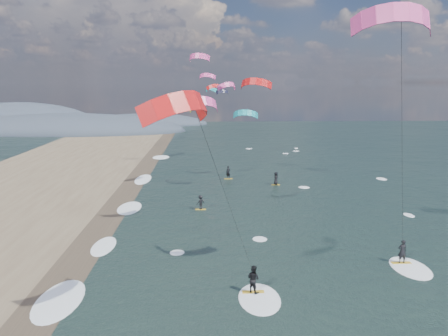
{
  "coord_description": "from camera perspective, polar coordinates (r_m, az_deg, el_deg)",
  "views": [
    {
      "loc": [
        -2.22,
        -18.93,
        13.07
      ],
      "look_at": [
        -1.0,
        12.0,
        7.0
      ],
      "focal_mm": 35.0,
      "sensor_mm": 36.0,
      "label": 1
    }
  ],
  "objects": [
    {
      "name": "wet_sand_strip",
      "position": [
        33.22,
        -19.68,
        -12.75
      ],
      "size": [
        3.0,
        240.0,
        0.0
      ],
      "primitive_type": "cube",
      "color": "#382D23",
      "rests_on": "ground"
    },
    {
      "name": "bg_kite_field",
      "position": [
        73.07,
        -0.79,
        10.59
      ],
      "size": [
        11.24,
        77.9,
        9.12
      ],
      "color": "teal",
      "rests_on": "ground"
    },
    {
      "name": "kitesurfer_near_a",
      "position": [
        26.99,
        22.34,
        11.37
      ],
      "size": [
        7.8,
        8.41,
        17.6
      ],
      "color": "gold",
      "rests_on": "ground"
    },
    {
      "name": "far_kitesurfers",
      "position": [
        53.0,
        1.66,
        -2.26
      ],
      "size": [
        10.73,
        15.51,
        1.8
      ],
      "color": "gold",
      "rests_on": "ground"
    },
    {
      "name": "shoreline_surf",
      "position": [
        37.14,
        -15.7,
        -9.95
      ],
      "size": [
        2.4,
        79.4,
        0.11
      ],
      "color": "white",
      "rests_on": "ground"
    },
    {
      "name": "kitesurfer_near_b",
      "position": [
        21.63,
        -0.96,
        -0.6
      ],
      "size": [
        6.97,
        9.36,
        13.37
      ],
      "color": "gold",
      "rests_on": "ground"
    },
    {
      "name": "coastal_hills",
      "position": [
        134.41,
        -20.81,
        4.79
      ],
      "size": [
        80.0,
        41.0,
        15.0
      ],
      "color": "#3D4756",
      "rests_on": "ground"
    }
  ]
}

